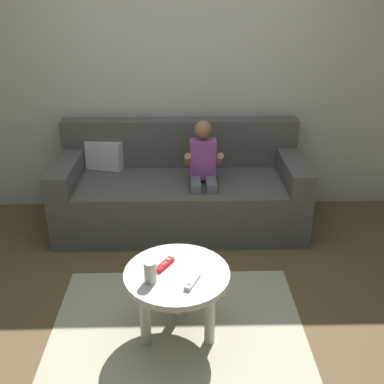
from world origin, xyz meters
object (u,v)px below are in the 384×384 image
Objects in this scene: couch at (180,191)px; coffee_table at (177,283)px; soda_can at (150,272)px; person_seated_on_couch at (203,172)px; game_remote_white_near_edge at (192,282)px; game_remote_red_center at (165,265)px.

coffee_table is (-0.01, -1.35, 0.07)m from couch.
coffee_table is at bearing 33.01° from soda_can.
person_seated_on_couch reaches higher than soda_can.
game_remote_white_near_edge is 0.22m from game_remote_red_center.
person_seated_on_couch is at bearing 84.95° from game_remote_white_near_edge.
soda_can is (-0.33, -1.27, -0.03)m from person_seated_on_couch.
couch is at bearing 86.52° from game_remote_red_center.
coffee_table is at bearing 126.01° from game_remote_white_near_edge.
coffee_table is 4.24× the size of game_remote_red_center.
game_remote_red_center is (-0.07, 0.05, 0.09)m from coffee_table.
coffee_table is 0.22m from soda_can.
couch is 14.46× the size of game_remote_red_center.
soda_can reaches higher than coffee_table.
soda_can is at bearing -146.99° from coffee_table.
game_remote_white_near_edge is 0.22m from soda_can.
couch is 1.35m from coffee_table.
soda_can is at bearing -116.96° from game_remote_red_center.
person_seated_on_couch is 1.31m from soda_can.
person_seated_on_couch is 1.21m from coffee_table.
game_remote_red_center is at bearing 63.04° from soda_can.
couch is 2.15× the size of person_seated_on_couch.
game_remote_red_center is (-0.26, -1.13, -0.07)m from person_seated_on_couch.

